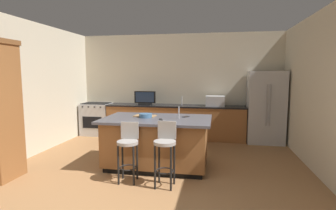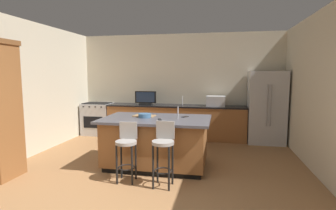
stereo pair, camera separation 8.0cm
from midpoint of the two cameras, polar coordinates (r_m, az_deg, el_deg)
wall_back at (r=7.46m, az=2.77°, el=4.22°), size 6.03×0.12×2.82m
wall_left at (r=6.32m, az=-26.99°, el=3.06°), size 0.12×5.21×2.82m
wall_right at (r=5.27m, az=30.31°, el=2.30°), size 0.12×5.21×2.82m
counter_back at (r=7.20m, az=1.96°, el=-3.58°), size 3.71×0.62×0.89m
kitchen_island at (r=5.00m, az=-2.10°, el=-7.90°), size 1.98×1.24×0.92m
refrigerator at (r=7.09m, az=20.64°, el=-0.46°), size 0.88×0.75×1.80m
range_oven at (r=7.87m, az=-14.56°, el=-2.86°), size 0.80×0.63×0.91m
microwave at (r=7.03m, az=10.53°, el=0.83°), size 0.48×0.36×0.27m
tv_monitor at (r=7.24m, az=-4.52°, el=1.38°), size 0.58×0.16×0.37m
sink_faucet_back at (r=7.19m, az=3.43°, el=0.96°), size 0.02×0.02×0.24m
sink_faucet_island at (r=4.81m, az=2.63°, el=-1.66°), size 0.02×0.02×0.22m
bar_stool_left at (r=4.36m, az=-8.32°, el=-8.85°), size 0.34×0.35×0.95m
bar_stool_right at (r=4.12m, az=-0.41°, el=-9.19°), size 0.34×0.34×1.00m
fruit_bowl at (r=4.97m, az=-4.54°, el=-2.26°), size 0.24×0.24×0.07m
cell_phone at (r=5.03m, az=4.11°, el=-2.54°), size 0.14×0.16×0.01m
tv_remote at (r=4.66m, az=-1.25°, el=-3.17°), size 0.10×0.18×0.02m
cutting_board at (r=5.11m, az=-4.67°, el=-2.33°), size 0.42×0.30×0.02m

